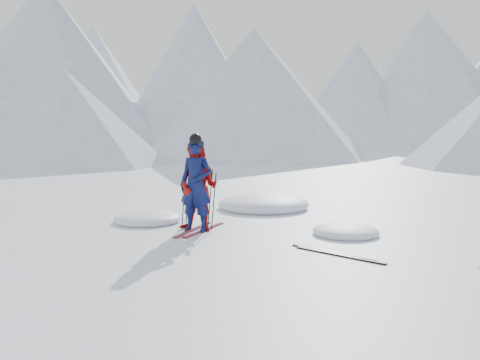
# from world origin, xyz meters

# --- Properties ---
(ground) EXTENTS (160.00, 160.00, 0.00)m
(ground) POSITION_xyz_m (0.00, 0.00, 0.00)
(ground) COLOR white
(ground) RESTS_ON ground
(mountain_range) EXTENTS (106.15, 62.94, 15.53)m
(mountain_range) POSITION_xyz_m (5.71, 35.31, 6.72)
(mountain_range) COLOR #B2BCD1
(mountain_range) RESTS_ON ground
(skier_blue) EXTENTS (0.80, 0.62, 1.93)m
(skier_blue) POSITION_xyz_m (-2.43, 0.58, 0.97)
(skier_blue) COLOR #0B1445
(skier_blue) RESTS_ON ground
(skier_red) EXTENTS (1.03, 0.88, 1.82)m
(skier_red) POSITION_xyz_m (-2.39, 0.66, 0.91)
(skier_red) COLOR #AD100D
(skier_red) RESTS_ON ground
(pole_blue_left) EXTENTS (0.13, 0.09, 1.29)m
(pole_blue_left) POSITION_xyz_m (-2.73, 0.73, 0.64)
(pole_blue_left) COLOR black
(pole_blue_left) RESTS_ON ground
(pole_blue_right) EXTENTS (0.13, 0.08, 1.29)m
(pole_blue_right) POSITION_xyz_m (-2.18, 0.83, 0.64)
(pole_blue_right) COLOR black
(pole_blue_right) RESTS_ON ground
(pole_red_left) EXTENTS (0.12, 0.10, 1.21)m
(pole_red_left) POSITION_xyz_m (-2.69, 0.91, 0.61)
(pole_red_left) COLOR black
(pole_red_left) RESTS_ON ground
(pole_red_right) EXTENTS (0.12, 0.09, 1.21)m
(pole_red_right) POSITION_xyz_m (-2.09, 0.81, 0.61)
(pole_red_right) COLOR black
(pole_red_right) RESTS_ON ground
(ski_worn_left) EXTENTS (0.44, 1.68, 0.03)m
(ski_worn_left) POSITION_xyz_m (-2.51, 0.66, 0.01)
(ski_worn_left) COLOR black
(ski_worn_left) RESTS_ON ground
(ski_worn_right) EXTENTS (0.55, 1.66, 0.03)m
(ski_worn_right) POSITION_xyz_m (-2.27, 0.66, 0.01)
(ski_worn_right) COLOR black
(ski_worn_right) RESTS_ON ground
(ski_loose_a) EXTENTS (1.42, 1.08, 0.03)m
(ski_loose_a) POSITION_xyz_m (0.32, -0.95, 0.01)
(ski_loose_a) COLOR black
(ski_loose_a) RESTS_ON ground
(ski_loose_b) EXTENTS (1.45, 1.03, 0.03)m
(ski_loose_b) POSITION_xyz_m (0.42, -1.10, 0.01)
(ski_loose_b) COLOR black
(ski_loose_b) RESTS_ON ground
(snow_lumps) EXTENTS (8.20, 7.54, 0.54)m
(snow_lumps) POSITION_xyz_m (-1.13, 2.57, 0.00)
(snow_lumps) COLOR white
(snow_lumps) RESTS_ON ground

